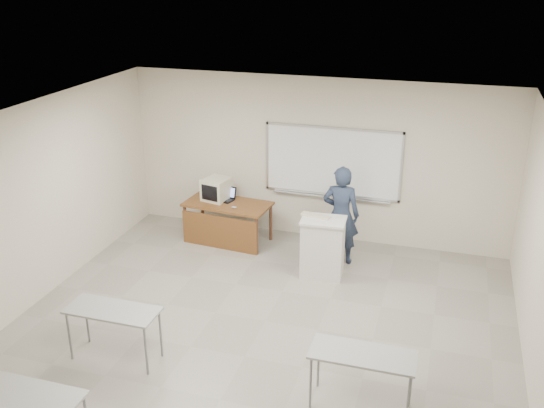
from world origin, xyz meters
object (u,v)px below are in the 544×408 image
(podium, at_px, (323,247))
(mouse, at_px, (234,207))
(whiteboard, at_px, (332,163))
(laptop, at_px, (225,197))
(instructor_desk, at_px, (226,215))
(crt_monitor, at_px, (217,189))
(keyboard, at_px, (316,216))
(presenter, at_px, (341,215))

(podium, bearing_deg, mouse, 157.10)
(whiteboard, xyz_separation_m, podium, (0.18, -1.47, -0.98))
(podium, height_order, laptop, podium)
(instructor_desk, distance_m, mouse, 0.30)
(instructor_desk, height_order, mouse, mouse)
(mouse, bearing_deg, crt_monitor, 161.22)
(podium, xyz_separation_m, keyboard, (-0.15, 0.08, 0.51))
(whiteboard, distance_m, crt_monitor, 2.17)
(keyboard, bearing_deg, crt_monitor, 167.71)
(whiteboard, relative_size, presenter, 1.44)
(crt_monitor, bearing_deg, laptop, 23.03)
(whiteboard, relative_size, podium, 2.48)
(mouse, relative_size, presenter, 0.06)
(whiteboard, distance_m, mouse, 1.94)
(keyboard, bearing_deg, instructor_desk, 171.46)
(instructor_desk, height_order, podium, podium)
(crt_monitor, xyz_separation_m, keyboard, (2.05, -0.85, 0.06))
(crt_monitor, relative_size, mouse, 5.03)
(instructor_desk, relative_size, mouse, 15.95)
(whiteboard, xyz_separation_m, keyboard, (0.03, -1.39, -0.47))
(whiteboard, relative_size, laptop, 7.87)
(mouse, bearing_deg, presenter, 16.63)
(whiteboard, distance_m, keyboard, 1.46)
(podium, height_order, mouse, podium)
(mouse, height_order, keyboard, keyboard)
(laptop, relative_size, mouse, 3.24)
(whiteboard, distance_m, podium, 1.77)
(laptop, height_order, keyboard, keyboard)
(mouse, distance_m, keyboard, 1.70)
(laptop, xyz_separation_m, presenter, (2.23, -0.37, 0.06))
(instructor_desk, distance_m, crt_monitor, 0.52)
(podium, distance_m, laptop, 2.29)
(instructor_desk, distance_m, podium, 2.07)
(presenter, bearing_deg, crt_monitor, -8.91)
(crt_monitor, relative_size, presenter, 0.28)
(presenter, bearing_deg, whiteboard, -69.21)
(whiteboard, distance_m, presenter, 1.13)
(podium, bearing_deg, whiteboard, 92.80)
(crt_monitor, distance_m, laptop, 0.21)
(crt_monitor, bearing_deg, instructor_desk, -31.46)
(podium, distance_m, keyboard, 0.54)
(whiteboard, height_order, presenter, whiteboard)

